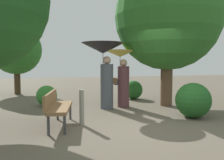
{
  "coord_description": "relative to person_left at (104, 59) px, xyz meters",
  "views": [
    {
      "loc": [
        -2.11,
        -4.97,
        1.52
      ],
      "look_at": [
        0.0,
        2.88,
        0.92
      ],
      "focal_mm": 36.26,
      "sensor_mm": 36.0,
      "label": 1
    }
  ],
  "objects": [
    {
      "name": "tree_mid_left",
      "position": [
        -3.35,
        4.68,
        0.72
      ],
      "size": [
        2.43,
        2.43,
        3.75
      ],
      "color": "#42301E",
      "rests_on": "ground"
    },
    {
      "name": "bush_behind_bench",
      "position": [
        -1.88,
        1.01,
        -1.3
      ],
      "size": [
        0.73,
        0.73,
        0.73
      ],
      "primitive_type": "sphere",
      "color": "#387F33",
      "rests_on": "ground"
    },
    {
      "name": "person_left",
      "position": [
        0.0,
        0.0,
        0.0
      ],
      "size": [
        1.43,
        1.43,
        2.2
      ],
      "rotation": [
        0.0,
        0.0,
        1.58
      ],
      "color": "#474C56",
      "rests_on": "ground"
    },
    {
      "name": "tree_near_right",
      "position": [
        2.29,
        -0.04,
        1.75
      ],
      "size": [
        3.72,
        3.72,
        5.47
      ],
      "color": "brown",
      "rests_on": "ground"
    },
    {
      "name": "park_bench",
      "position": [
        -1.59,
        -1.81,
        -1.16
      ],
      "size": [
        0.74,
        1.56,
        0.83
      ],
      "rotation": [
        0.0,
        0.0,
        1.4
      ],
      "color": "#38383D",
      "rests_on": "ground"
    },
    {
      "name": "bush_path_right",
      "position": [
        1.68,
        1.71,
        -1.28
      ],
      "size": [
        0.79,
        0.79,
        0.79
      ],
      "primitive_type": "sphere",
      "color": "#235B23",
      "rests_on": "ground"
    },
    {
      "name": "path_marker_post",
      "position": [
        -1.0,
        -1.86,
        -1.23
      ],
      "size": [
        0.12,
        0.12,
        0.88
      ],
      "primitive_type": "cylinder",
      "color": "gray",
      "rests_on": "ground"
    },
    {
      "name": "bush_path_left",
      "position": [
        2.12,
        -1.89,
        -1.18
      ],
      "size": [
        0.98,
        0.98,
        0.98
      ],
      "primitive_type": "sphere",
      "color": "#235B23",
      "rests_on": "ground"
    },
    {
      "name": "person_right",
      "position": [
        0.66,
        0.14,
        -0.34
      ],
      "size": [
        1.09,
        1.09,
        1.97
      ],
      "rotation": [
        0.0,
        0.0,
        1.58
      ],
      "color": "#563338",
      "rests_on": "ground"
    },
    {
      "name": "ground_plane",
      "position": [
        0.41,
        -2.38,
        -1.67
      ],
      "size": [
        40.0,
        40.0,
        0.0
      ],
      "primitive_type": "plane",
      "color": "brown"
    }
  ]
}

